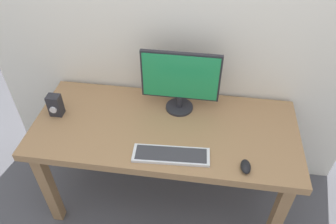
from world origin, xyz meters
TOP-DOWN VIEW (x-y plane):
  - ground_plane at (0.00, 0.00)m, footprint 6.00×6.00m
  - desk at (0.00, 0.00)m, footprint 1.65×0.72m
  - monitor at (0.07, 0.19)m, footprint 0.49×0.18m
  - keyboard_primary at (0.07, -0.24)m, footprint 0.44×0.15m
  - mouse at (0.49, -0.27)m, footprint 0.06×0.10m
  - audio_controller at (-0.70, 0.01)m, footprint 0.08×0.08m

SIDE VIEW (x-z plane):
  - ground_plane at x=0.00m, z-range 0.00..0.00m
  - desk at x=0.00m, z-range 0.29..1.05m
  - keyboard_primary at x=0.07m, z-range 0.76..0.78m
  - mouse at x=0.49m, z-range 0.76..0.80m
  - audio_controller at x=-0.70m, z-range 0.76..0.91m
  - monitor at x=0.07m, z-range 0.78..1.19m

